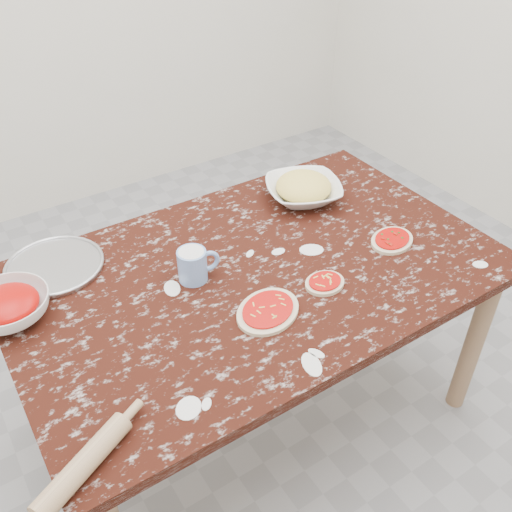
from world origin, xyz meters
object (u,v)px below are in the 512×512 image
object	(u,v)px
rolling_pin	(83,465)
worktable	(256,287)
sauce_bowl	(9,308)
flour_mug	(194,265)
pizza_tray	(55,266)
cheese_bowl	(303,191)

from	to	relation	value
rolling_pin	worktable	bearing A→B (deg)	29.26
worktable	sauce_bowl	xyz separation A→B (m)	(-0.74, 0.20, 0.12)
sauce_bowl	flour_mug	distance (m)	0.56
worktable	rolling_pin	xyz separation A→B (m)	(-0.73, -0.41, 0.11)
pizza_tray	rolling_pin	bearing A→B (deg)	-102.33
worktable	pizza_tray	xyz separation A→B (m)	(-0.56, 0.36, 0.09)
pizza_tray	worktable	bearing A→B (deg)	-33.06
sauce_bowl	flour_mug	bearing A→B (deg)	-14.24
flour_mug	pizza_tray	bearing A→B (deg)	140.39
sauce_bowl	rolling_pin	distance (m)	0.61
pizza_tray	rolling_pin	world-z (taller)	rolling_pin
flour_mug	rolling_pin	xyz separation A→B (m)	(-0.53, -0.47, -0.03)
sauce_bowl	rolling_pin	xyz separation A→B (m)	(0.01, -0.61, -0.01)
pizza_tray	sauce_bowl	bearing A→B (deg)	-137.82
worktable	sauce_bowl	world-z (taller)	sauce_bowl
sauce_bowl	cheese_bowl	world-z (taller)	sauce_bowl
cheese_bowl	flour_mug	distance (m)	0.62
rolling_pin	flour_mug	bearing A→B (deg)	41.51
sauce_bowl	flour_mug	xyz separation A→B (m)	(0.54, -0.14, 0.02)
rolling_pin	cheese_bowl	bearing A→B (deg)	30.94
worktable	flour_mug	xyz separation A→B (m)	(-0.20, 0.06, 0.14)
sauce_bowl	worktable	bearing A→B (deg)	-15.22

